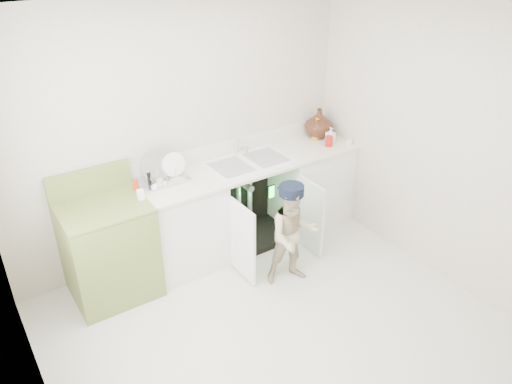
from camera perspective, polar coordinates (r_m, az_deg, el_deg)
ground at (r=4.35m, az=1.93°, el=-14.97°), size 3.50×3.50×0.00m
room_shell at (r=3.61m, az=2.25°, el=-0.43°), size 6.00×5.50×1.26m
counter_run at (r=5.14m, az=-0.56°, el=-0.82°), size 2.44×1.02×1.22m
avocado_stove at (r=4.60m, az=-16.48°, el=-6.20°), size 0.73×0.65×1.13m
repair_worker at (r=4.55m, az=4.27°, el=-4.83°), size 0.57×0.70×0.99m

